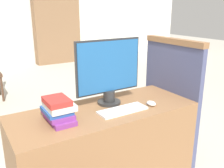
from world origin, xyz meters
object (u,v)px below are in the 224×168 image
at_px(keyboard, 123,110).
at_px(book_stack, 58,110).
at_px(monitor, 109,71).
at_px(mouse, 151,103).

bearing_deg(keyboard, book_stack, 168.39).
distance_m(monitor, keyboard, 0.33).
bearing_deg(mouse, book_stack, 170.48).
relative_size(monitor, book_stack, 2.04).
bearing_deg(monitor, keyboard, -89.08).
relative_size(monitor, keyboard, 1.48).
distance_m(monitor, book_stack, 0.52).
height_order(keyboard, mouse, mouse).
xyz_separation_m(monitor, mouse, (0.26, -0.22, -0.25)).
bearing_deg(keyboard, monitor, 90.92).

